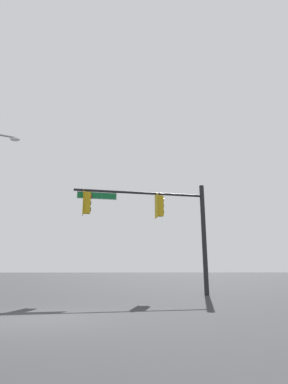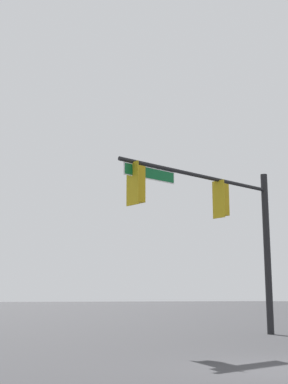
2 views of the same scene
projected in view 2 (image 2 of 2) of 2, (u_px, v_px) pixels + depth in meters
name	position (u px, v px, depth m)	size (l,w,h in m)	color
signal_pole_near	(223.00, 218.00, 18.22)	(7.05, 1.26, 5.85)	black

